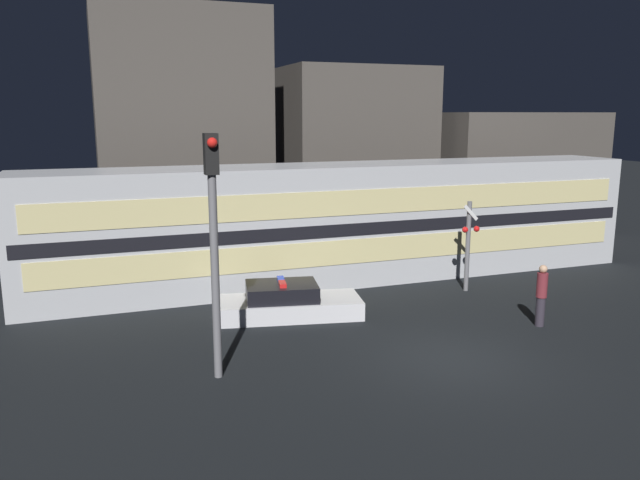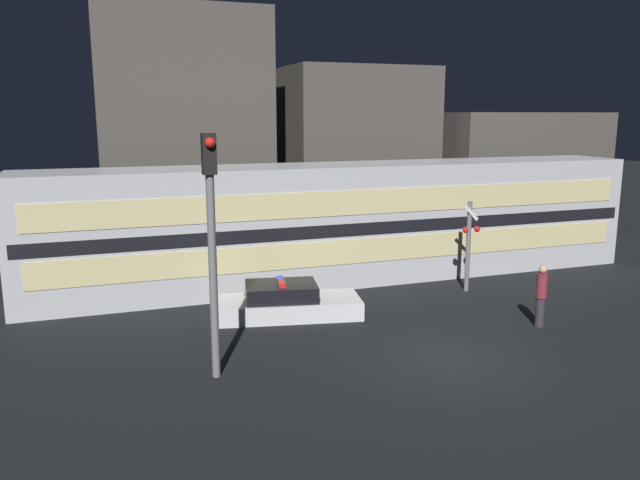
# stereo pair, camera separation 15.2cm
# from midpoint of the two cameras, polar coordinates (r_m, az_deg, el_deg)

# --- Properties ---
(ground_plane) EXTENTS (120.00, 120.00, 0.00)m
(ground_plane) POSITION_cam_midpoint_polar(r_m,az_deg,el_deg) (16.32, 11.58, -10.61)
(ground_plane) COLOR black
(train) EXTENTS (22.80, 2.85, 4.30)m
(train) POSITION_cam_midpoint_polar(r_m,az_deg,el_deg) (23.00, 2.28, 1.61)
(train) COLOR #B7BABF
(train) RESTS_ON ground_plane
(police_car) EXTENTS (4.69, 2.55, 1.16)m
(police_car) POSITION_cam_midpoint_polar(r_m,az_deg,el_deg) (19.10, -3.35, -5.78)
(police_car) COLOR silver
(police_car) RESTS_ON ground_plane
(pedestrian) EXTENTS (0.31, 0.31, 1.82)m
(pedestrian) POSITION_cam_midpoint_polar(r_m,az_deg,el_deg) (19.16, 19.37, -4.75)
(pedestrian) COLOR #2D2833
(pedestrian) RESTS_ON ground_plane
(crossing_signal_near) EXTENTS (0.66, 0.32, 3.15)m
(crossing_signal_near) POSITION_cam_midpoint_polar(r_m,az_deg,el_deg) (22.08, 13.22, -0.24)
(crossing_signal_near) COLOR slate
(crossing_signal_near) RESTS_ON ground_plane
(traffic_light_corner) EXTENTS (0.30, 0.46, 5.65)m
(traffic_light_corner) POSITION_cam_midpoint_polar(r_m,az_deg,el_deg) (14.20, -9.99, 0.41)
(traffic_light_corner) COLOR slate
(traffic_light_corner) RESTS_ON ground_plane
(building_left) EXTENTS (7.08, 4.97, 10.41)m
(building_left) POSITION_cam_midpoint_polar(r_m,az_deg,el_deg) (28.24, -12.69, 9.39)
(building_left) COLOR #47423D
(building_left) RESTS_ON ground_plane
(building_center) EXTENTS (6.90, 5.73, 8.27)m
(building_center) POSITION_cam_midpoint_polar(r_m,az_deg,el_deg) (31.32, 2.62, 7.86)
(building_center) COLOR #47423D
(building_center) RESTS_ON ground_plane
(building_right) EXTENTS (8.52, 4.25, 6.17)m
(building_right) POSITION_cam_midpoint_polar(r_m,az_deg,el_deg) (33.83, 17.19, 5.84)
(building_right) COLOR #47423D
(building_right) RESTS_ON ground_plane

